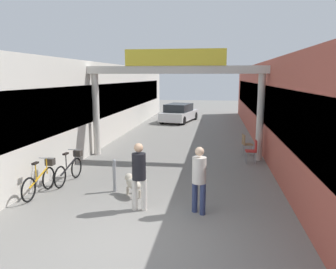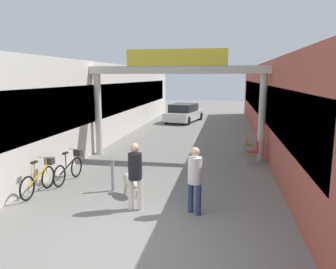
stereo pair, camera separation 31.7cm
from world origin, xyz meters
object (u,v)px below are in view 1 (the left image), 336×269
at_px(bicycle_orange_nearest, 41,179).
at_px(bollard_post_metal, 114,175).
at_px(cafe_chair_red_nearer, 253,149).
at_px(cafe_chair_wood_farther, 246,143).
at_px(parked_car_white, 179,113).
at_px(bicycle_black_second, 70,168).
at_px(dog_on_leash, 132,183).
at_px(pedestrian_with_dog, 139,172).
at_px(pedestrian_companion, 199,176).

distance_m(bicycle_orange_nearest, bollard_post_metal, 2.06).
distance_m(bollard_post_metal, cafe_chair_red_nearer, 5.76).
bearing_deg(bicycle_orange_nearest, cafe_chair_red_nearer, 34.48).
height_order(bollard_post_metal, cafe_chair_wood_farther, bollard_post_metal).
bearing_deg(parked_car_white, bicycle_black_second, -97.32).
relative_size(cafe_chair_wood_farther, parked_car_white, 0.21).
bearing_deg(cafe_chair_wood_farther, bicycle_orange_nearest, -137.57).
bearing_deg(dog_on_leash, cafe_chair_red_nearer, 47.89).
distance_m(dog_on_leash, bollard_post_metal, 0.65).
xyz_separation_m(bicycle_black_second, cafe_chair_wood_farther, (5.79, 4.43, 0.10)).
distance_m(pedestrian_with_dog, cafe_chair_wood_farther, 7.05).
relative_size(pedestrian_with_dog, pedestrian_companion, 1.03).
xyz_separation_m(pedestrian_companion, bollard_post_metal, (-2.48, 1.17, -0.45)).
height_order(cafe_chair_red_nearer, parked_car_white, parked_car_white).
bearing_deg(pedestrian_companion, parked_car_white, 98.15).
height_order(pedestrian_companion, parked_car_white, pedestrian_companion).
height_order(pedestrian_with_dog, dog_on_leash, pedestrian_with_dog).
height_order(pedestrian_companion, bicycle_orange_nearest, pedestrian_companion).
relative_size(bicycle_orange_nearest, bollard_post_metal, 1.76).
height_order(bollard_post_metal, parked_car_white, parked_car_white).
bearing_deg(parked_car_white, dog_on_leash, -88.41).
xyz_separation_m(bicycle_orange_nearest, cafe_chair_red_nearer, (6.29, 4.32, 0.10)).
xyz_separation_m(bollard_post_metal, cafe_chair_red_nearer, (4.29, 3.84, 0.05)).
height_order(bicycle_orange_nearest, cafe_chair_red_nearer, bicycle_orange_nearest).
relative_size(dog_on_leash, bicycle_black_second, 0.46).
xyz_separation_m(dog_on_leash, bicycle_black_second, (-2.26, 0.94, 0.07)).
xyz_separation_m(bicycle_black_second, bollard_post_metal, (1.67, -0.69, 0.05)).
bearing_deg(bicycle_black_second, cafe_chair_red_nearer, 27.90).
distance_m(dog_on_leash, cafe_chair_red_nearer, 5.51).
xyz_separation_m(pedestrian_with_dog, bicycle_orange_nearest, (-3.01, 0.71, -0.54)).
distance_m(cafe_chair_red_nearer, cafe_chair_wood_farther, 1.29).
relative_size(pedestrian_with_dog, parked_car_white, 0.40).
bearing_deg(pedestrian_companion, cafe_chair_red_nearer, 70.22).
bearing_deg(parked_car_white, bollard_post_metal, -90.65).
distance_m(pedestrian_with_dog, bollard_post_metal, 1.63).
distance_m(pedestrian_companion, bicycle_orange_nearest, 4.57).
xyz_separation_m(dog_on_leash, bollard_post_metal, (-0.59, 0.24, 0.12)).
height_order(cafe_chair_red_nearer, cafe_chair_wood_farther, same).
relative_size(bollard_post_metal, cafe_chair_wood_farther, 1.08).
height_order(bicycle_black_second, bollard_post_metal, bicycle_black_second).
distance_m(bicycle_black_second, cafe_chair_red_nearer, 6.74).
relative_size(pedestrian_companion, dog_on_leash, 2.10).
height_order(pedestrian_with_dog, bicycle_orange_nearest, pedestrian_with_dog).
bearing_deg(bicycle_orange_nearest, pedestrian_companion, -8.84).
bearing_deg(dog_on_leash, parked_car_white, 91.59).
xyz_separation_m(pedestrian_with_dog, cafe_chair_wood_farther, (3.11, 6.31, -0.43)).
height_order(bicycle_orange_nearest, bollard_post_metal, bicycle_orange_nearest).
relative_size(bollard_post_metal, parked_car_white, 0.22).
distance_m(bollard_post_metal, parked_car_white, 14.99).
bearing_deg(cafe_chair_red_nearer, bicycle_orange_nearest, -145.52).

